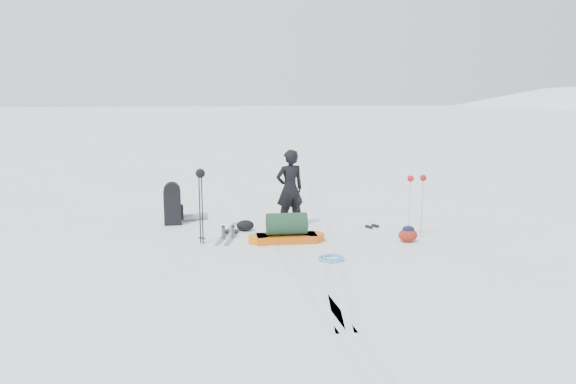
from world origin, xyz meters
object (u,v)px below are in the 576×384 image
expedition_rucksack (175,205)px  ski_poles_black (200,183)px  skier (290,189)px  pulk_sled (287,231)px

expedition_rucksack → ski_poles_black: (0.61, -1.78, 0.79)m
skier → pulk_sled: size_ratio=1.13×
skier → ski_poles_black: (-1.92, -1.04, 0.36)m
expedition_rucksack → ski_poles_black: ski_poles_black is taller
expedition_rucksack → pulk_sled: bearing=-42.1°
skier → pulk_sled: bearing=63.9°
pulk_sled → expedition_rucksack: size_ratio=1.58×
expedition_rucksack → ski_poles_black: 2.04m
ski_poles_black → expedition_rucksack: bearing=112.0°
pulk_sled → ski_poles_black: bearing=176.4°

